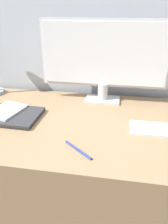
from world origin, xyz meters
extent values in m
cube|color=#B2BCC6|center=(0.00, 0.58, 1.20)|extent=(3.60, 0.05, 2.40)
cube|color=#997A56|center=(0.00, 0.18, 0.36)|extent=(1.43, 0.70, 0.73)
cube|color=silver|center=(0.05, 0.43, 0.73)|extent=(0.19, 0.11, 0.01)
cylinder|color=silver|center=(0.05, 0.43, 0.78)|extent=(0.05, 0.05, 0.09)
cube|color=silver|center=(0.05, 0.44, 0.98)|extent=(0.66, 0.01, 0.34)
cube|color=white|center=(0.05, 0.43, 0.98)|extent=(0.63, 0.01, 0.31)
cube|color=#232328|center=(-0.38, 0.16, 0.73)|extent=(0.30, 0.21, 0.01)
cube|color=#333338|center=(-0.38, 0.16, 0.74)|extent=(0.30, 0.21, 0.01)
cube|color=white|center=(-0.40, 0.18, 0.75)|extent=(0.17, 0.20, 0.01)
cube|color=silver|center=(-0.40, 0.18, 0.75)|extent=(0.13, 0.15, 0.00)
cylinder|color=navy|center=(0.00, -0.05, 0.73)|extent=(0.12, 0.10, 0.01)
camera|label=1|loc=(0.13, -0.69, 1.21)|focal=35.00mm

